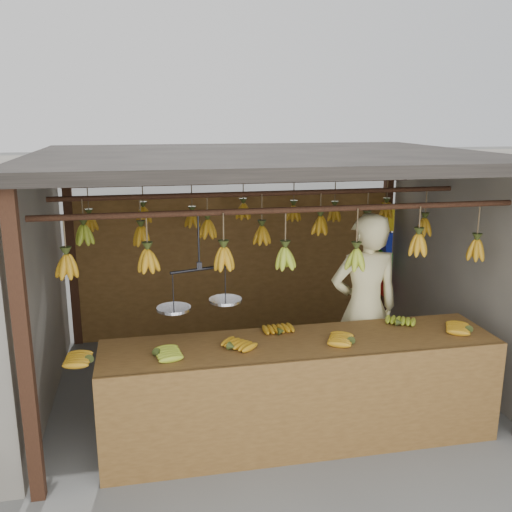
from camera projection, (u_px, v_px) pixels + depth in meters
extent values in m
plane|color=#5B5B57|center=(262.00, 382.00, 6.02)|extent=(80.00, 80.00, 0.00)
cube|color=black|center=(24.00, 353.00, 3.93)|extent=(0.10, 0.10, 2.30)
cube|color=black|center=(72.00, 252.00, 6.79)|extent=(0.10, 0.10, 2.30)
cube|color=black|center=(386.00, 238.00, 7.56)|extent=(0.10, 0.10, 2.30)
cube|color=black|center=(262.00, 157.00, 5.45)|extent=(4.30, 3.30, 0.10)
cylinder|color=black|center=(288.00, 210.00, 4.59)|extent=(4.00, 0.05, 0.05)
cylinder|color=black|center=(262.00, 194.00, 5.54)|extent=(4.00, 0.05, 0.05)
cylinder|color=black|center=(244.00, 182.00, 6.49)|extent=(4.00, 0.05, 0.05)
cube|color=brown|center=(237.00, 264.00, 7.23)|extent=(4.00, 0.06, 1.80)
cube|color=brown|center=(301.00, 346.00, 4.79)|extent=(3.34, 0.74, 0.08)
cube|color=brown|center=(313.00, 411.00, 4.54)|extent=(3.34, 0.04, 0.90)
cube|color=black|center=(111.00, 434.00, 4.29)|extent=(0.07, 0.07, 0.82)
cube|color=black|center=(486.00, 394.00, 4.89)|extent=(0.07, 0.07, 0.82)
cube|color=black|center=(114.00, 394.00, 4.90)|extent=(0.07, 0.07, 0.82)
cube|color=black|center=(447.00, 363.00, 5.50)|extent=(0.07, 0.07, 0.82)
ellipsoid|color=#AD7612|center=(90.00, 358.00, 4.37)|extent=(0.25, 0.20, 0.06)
ellipsoid|color=#92A523|center=(157.00, 355.00, 4.43)|extent=(0.26, 0.21, 0.06)
ellipsoid|color=#AD7612|center=(232.00, 348.00, 4.57)|extent=(0.30, 0.30, 0.06)
ellipsoid|color=#AD7612|center=(281.00, 332.00, 4.90)|extent=(0.20, 0.25, 0.06)
ellipsoid|color=#AD7612|center=(351.00, 340.00, 4.72)|extent=(0.29, 0.27, 0.06)
ellipsoid|color=#92A523|center=(399.00, 324.00, 5.09)|extent=(0.28, 0.30, 0.06)
ellipsoid|color=#AD7612|center=(469.00, 329.00, 4.97)|extent=(0.30, 0.27, 0.06)
ellipsoid|color=#AD7612|center=(67.00, 266.00, 4.34)|extent=(0.16, 0.16, 0.28)
ellipsoid|color=#AD7612|center=(148.00, 261.00, 4.50)|extent=(0.16, 0.16, 0.28)
ellipsoid|color=#AD7612|center=(224.00, 259.00, 4.54)|extent=(0.16, 0.16, 0.28)
ellipsoid|color=#92A523|center=(285.00, 258.00, 4.72)|extent=(0.16, 0.16, 0.28)
ellipsoid|color=#92A523|center=(356.00, 259.00, 4.77)|extent=(0.16, 0.16, 0.28)
ellipsoid|color=#AD7612|center=(418.00, 245.00, 4.85)|extent=(0.16, 0.16, 0.28)
ellipsoid|color=#AD7612|center=(476.00, 250.00, 5.06)|extent=(0.16, 0.16, 0.28)
ellipsoid|color=#92A523|center=(84.00, 235.00, 5.25)|extent=(0.16, 0.16, 0.28)
ellipsoid|color=#AD7612|center=(141.00, 236.00, 5.45)|extent=(0.16, 0.16, 0.28)
ellipsoid|color=#AD7612|center=(208.00, 229.00, 5.53)|extent=(0.16, 0.16, 0.28)
ellipsoid|color=#AD7612|center=(262.00, 235.00, 5.61)|extent=(0.16, 0.16, 0.28)
ellipsoid|color=#AD7612|center=(320.00, 225.00, 5.72)|extent=(0.16, 0.16, 0.28)
ellipsoid|color=#AD7612|center=(367.00, 225.00, 5.82)|extent=(0.16, 0.16, 0.28)
ellipsoid|color=#AD7612|center=(424.00, 227.00, 5.97)|extent=(0.16, 0.16, 0.28)
ellipsoid|color=#AD7612|center=(90.00, 223.00, 6.22)|extent=(0.16, 0.16, 0.28)
ellipsoid|color=#AD7612|center=(144.00, 215.00, 6.33)|extent=(0.16, 0.16, 0.28)
ellipsoid|color=#AD7612|center=(192.00, 219.00, 6.52)|extent=(0.16, 0.16, 0.28)
ellipsoid|color=#AD7612|center=(243.00, 211.00, 6.53)|extent=(0.16, 0.16, 0.28)
ellipsoid|color=#AD7612|center=(294.00, 213.00, 6.66)|extent=(0.16, 0.16, 0.28)
ellipsoid|color=#AD7612|center=(334.00, 214.00, 6.85)|extent=(0.16, 0.16, 0.28)
ellipsoid|color=#AD7612|center=(386.00, 210.00, 6.88)|extent=(0.16, 0.16, 0.28)
cylinder|color=black|center=(199.00, 242.00, 4.50)|extent=(0.02, 0.02, 0.46)
cylinder|color=black|center=(199.00, 269.00, 4.56)|extent=(0.48, 0.16, 0.02)
cylinder|color=silver|center=(174.00, 309.00, 4.53)|extent=(0.26, 0.26, 0.02)
cylinder|color=silver|center=(225.00, 301.00, 4.73)|extent=(0.26, 0.26, 0.02)
imported|color=beige|center=(364.00, 309.00, 5.45)|extent=(0.69, 0.45, 1.88)
cube|color=yellow|center=(388.00, 216.00, 7.32)|extent=(0.08, 0.26, 0.34)
cube|color=#1426BF|center=(386.00, 244.00, 7.41)|extent=(0.08, 0.26, 0.34)
cube|color=#199926|center=(385.00, 263.00, 7.48)|extent=(0.08, 0.26, 0.34)
cube|color=red|center=(384.00, 282.00, 7.54)|extent=(0.08, 0.26, 0.34)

